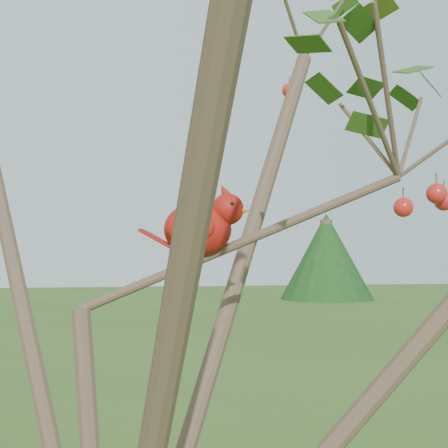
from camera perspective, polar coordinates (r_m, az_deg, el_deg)
name	(u,v)px	position (r m, az deg, el deg)	size (l,w,h in m)	color
crabapple_tree	(126,212)	(1.16, -8.14, 0.96)	(2.35, 2.05, 2.95)	#3F3022
cardinal	(201,227)	(1.28, -1.89, -0.22)	(0.21, 0.14, 0.15)	#9D130D
distant_trees	(80,264)	(25.15, -11.86, -3.27)	(37.74, 10.20, 3.75)	#3F3022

